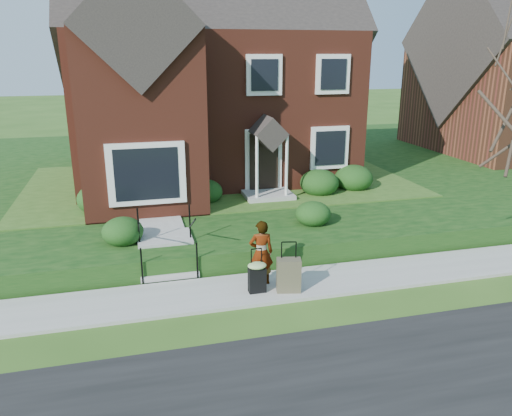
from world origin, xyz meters
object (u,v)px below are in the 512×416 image
object	(u,v)px
woman	(261,253)
suitcase_olive	(289,275)
front_steps	(166,250)
suitcase_black	(257,275)

from	to	relation	value
woman	suitcase_olive	bearing A→B (deg)	138.43
front_steps	suitcase_black	bearing A→B (deg)	-48.21
woman	suitcase_olive	xyz separation A→B (m)	(0.50, -0.54, -0.39)
suitcase_black	suitcase_olive	xyz separation A→B (m)	(0.71, -0.13, -0.01)
front_steps	suitcase_olive	world-z (taller)	front_steps
woman	suitcase_olive	distance (m)	0.83
front_steps	woman	world-z (taller)	woman
front_steps	suitcase_olive	bearing A→B (deg)	-40.79
woman	suitcase_black	xyz separation A→B (m)	(-0.20, -0.41, -0.38)
suitcase_olive	woman	bearing A→B (deg)	145.44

